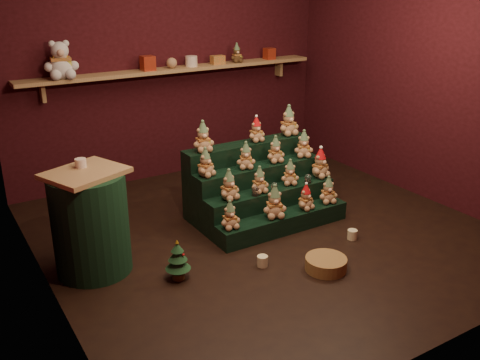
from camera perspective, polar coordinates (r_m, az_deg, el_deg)
ground at (r=5.17m, az=2.78°, el=-5.60°), size 4.00×4.00×0.00m
back_wall at (r=6.48m, az=-7.50°, el=12.72°), size 4.00×0.10×2.80m
front_wall at (r=3.29m, az=23.79°, el=3.15°), size 4.00×0.10×2.80m
left_wall at (r=3.95m, az=-22.38°, el=6.10°), size 0.10×4.00×2.80m
right_wall at (r=6.10m, az=19.48°, el=11.23°), size 0.10×4.00×2.80m
back_shelf at (r=6.34m, az=-6.78°, el=11.60°), size 3.60×0.26×0.24m
riser_tier_front at (r=5.17m, az=4.66°, el=-4.52°), size 1.40×0.22×0.18m
riser_tier_midfront at (r=5.29m, az=3.29°, el=-2.77°), size 1.40×0.22×0.36m
riser_tier_midback at (r=5.43m, az=1.99°, el=-1.11°), size 1.40×0.22×0.54m
riser_tier_back at (r=5.57m, az=0.75°, el=0.47°), size 1.40×0.22×0.72m
teddy_0 at (r=4.78m, az=-1.09°, el=-3.75°), size 0.20×0.18×0.26m
teddy_1 at (r=5.00m, az=3.70°, el=-2.31°), size 0.27×0.26×0.31m
teddy_2 at (r=5.21m, az=7.02°, el=-1.80°), size 0.21×0.20×0.25m
teddy_3 at (r=5.39m, az=9.39°, el=-1.05°), size 0.23×0.22×0.27m
teddy_4 at (r=4.93m, az=-1.19°, el=-0.53°), size 0.24×0.22×0.29m
teddy_5 at (r=5.10m, az=2.08°, el=0.01°), size 0.19×0.17×0.25m
teddy_6 at (r=5.32m, az=5.35°, el=0.82°), size 0.23×0.22×0.25m
teddy_7 at (r=5.54m, az=8.55°, el=1.81°), size 0.26×0.24×0.30m
teddy_8 at (r=5.00m, az=-3.72°, el=1.88°), size 0.25×0.24×0.27m
teddy_9 at (r=5.21m, az=0.63°, el=2.63°), size 0.24×0.23×0.26m
teddy_10 at (r=5.40m, az=3.79°, el=3.27°), size 0.21×0.19×0.27m
teddy_11 at (r=5.59m, az=6.81°, el=3.84°), size 0.26×0.25×0.28m
teddy_12 at (r=5.15m, az=-3.98°, el=4.64°), size 0.23×0.21×0.29m
teddy_13 at (r=5.46m, az=1.74°, el=5.42°), size 0.18×0.16×0.25m
teddy_14 at (r=5.70m, az=5.20°, el=6.33°), size 0.23×0.21×0.31m
snow_globe_a at (r=5.05m, az=1.66°, el=-1.18°), size 0.07×0.07×0.09m
snow_globe_b at (r=5.16m, az=3.67°, el=-0.72°), size 0.07×0.07×0.09m
snow_globe_c at (r=5.39m, az=7.27°, el=0.16°), size 0.07×0.07×0.09m
side_table at (r=4.51m, az=-15.66°, el=-4.38°), size 0.71×0.66×0.88m
table_ornament at (r=4.42m, az=-16.64°, el=1.76°), size 0.09×0.09×0.07m
mini_christmas_tree at (r=4.37m, az=-6.65°, el=-8.45°), size 0.21×0.21×0.35m
mug_left at (r=4.58m, az=2.41°, el=-8.63°), size 0.09×0.09×0.09m
mug_right at (r=5.13m, az=11.89°, el=-5.71°), size 0.09×0.09×0.09m
wicker_basket at (r=4.58m, az=9.15°, el=-8.82°), size 0.37×0.37×0.11m
white_bear at (r=5.84m, az=-18.65°, el=12.55°), size 0.39×0.36×0.48m
brown_bear at (r=6.66m, az=-0.35°, el=13.39°), size 0.18×0.16×0.22m
gift_tin_red_a at (r=6.16m, az=-9.81°, el=12.18°), size 0.14×0.14×0.16m
gift_tin_cream at (r=6.38m, az=-5.21°, el=12.51°), size 0.14×0.14×0.12m
gift_tin_red_b at (r=6.94m, az=3.15°, el=13.31°), size 0.12×0.12×0.14m
shelf_plush_ball at (r=6.27m, az=-7.30°, el=12.28°), size 0.12×0.12×0.12m
scarf_gift_box at (r=6.54m, az=-2.40°, el=12.69°), size 0.16×0.10×0.10m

